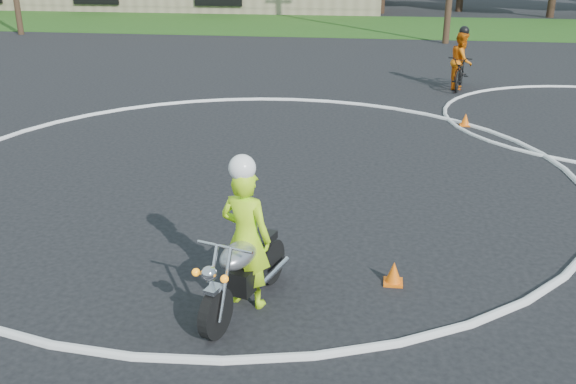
# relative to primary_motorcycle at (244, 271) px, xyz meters

# --- Properties ---
(ground) EXTENTS (120.00, 120.00, 0.00)m
(ground) POSITION_rel_primary_motorcycle_xyz_m (-0.94, 1.86, -0.49)
(ground) COLOR black
(ground) RESTS_ON ground
(grass_strip) EXTENTS (120.00, 10.00, 0.02)m
(grass_strip) POSITION_rel_primary_motorcycle_xyz_m (-0.94, 28.86, -0.48)
(grass_strip) COLOR #1E4714
(grass_strip) RESTS_ON ground
(course_markings) EXTENTS (19.05, 19.05, 0.12)m
(course_markings) POSITION_rel_primary_motorcycle_xyz_m (1.23, 6.22, -0.48)
(course_markings) COLOR silver
(course_markings) RESTS_ON ground
(primary_motorcycle) EXTENTS (0.86, 1.88, 1.01)m
(primary_motorcycle) POSITION_rel_primary_motorcycle_xyz_m (0.00, 0.00, 0.00)
(primary_motorcycle) COLOR black
(primary_motorcycle) RESTS_ON ground
(rider_primary_grp) EXTENTS (0.71, 0.56, 1.87)m
(rider_primary_grp) POSITION_rel_primary_motorcycle_xyz_m (0.01, 0.13, 0.41)
(rider_primary_grp) COLOR #BDFF1A
(rider_primary_grp) RESTS_ON ground
(rider_second_grp) EXTENTS (1.01, 2.00, 1.84)m
(rider_second_grp) POSITION_rel_primary_motorcycle_xyz_m (3.71, 13.15, 0.16)
(rider_second_grp) COLOR black
(rider_second_grp) RESTS_ON ground
(traffic_cones) EXTENTS (23.61, 8.96, 0.30)m
(traffic_cones) POSITION_rel_primary_motorcycle_xyz_m (3.79, 6.03, -0.35)
(traffic_cones) COLOR orange
(traffic_cones) RESTS_ON ground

